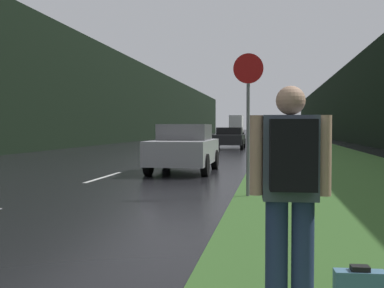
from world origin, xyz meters
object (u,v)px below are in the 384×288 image
car_passing_far (229,138)px  car_oncoming (192,136)px  stop_sign (248,111)px  hitchhiker_with_backpack (291,185)px  delivery_truck (237,125)px  car_passing_near (184,148)px

car_passing_far → car_oncoming: (-4.05, 9.16, -0.02)m
stop_sign → hitchhiker_with_backpack: size_ratio=1.69×
stop_sign → car_oncoming: bearing=101.4°
car_oncoming → delivery_truck: (-0.00, 54.98, 1.26)m
stop_sign → car_passing_far: (-2.31, 22.52, -1.05)m
hitchhiker_with_backpack → car_oncoming: (-6.99, 38.06, -0.30)m
delivery_truck → car_oncoming: bearing=-90.0°
hitchhiker_with_backpack → delivery_truck: 93.31m
stop_sign → delivery_truck: bearing=94.2°
stop_sign → car_passing_near: bearing=113.6°
car_oncoming → delivery_truck: 55.00m
stop_sign → hitchhiker_with_backpack: stop_sign is taller
car_passing_far → car_oncoming: size_ratio=0.89×
delivery_truck → car_passing_near: bearing=-87.2°
car_passing_far → hitchhiker_with_backpack: bearing=95.8°
stop_sign → car_oncoming: stop_sign is taller
delivery_truck → stop_sign: bearing=-85.8°
stop_sign → delivery_truck: size_ratio=0.38×
car_passing_far → car_passing_near: bearing=90.0°
car_passing_near → hitchhiker_with_backpack: bearing=104.1°
stop_sign → delivery_truck: delivery_truck is taller
car_oncoming → car_passing_far: bearing=-66.2°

